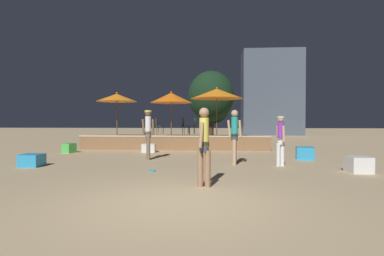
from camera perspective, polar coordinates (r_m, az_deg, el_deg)
ground_plane at (r=5.46m, az=-3.39°, el=-14.19°), size 120.00×120.00×0.00m
wooden_deck at (r=16.25m, az=-3.02°, el=-2.68°), size 9.67×2.53×0.75m
patio_umbrella_0 at (r=15.22m, az=-3.99°, el=5.75°), size 2.12×2.12×2.98m
patio_umbrella_1 at (r=15.17m, az=4.74°, el=6.53°), size 2.62×2.62×3.18m
patio_umbrella_2 at (r=15.96m, az=-14.13°, el=5.61°), size 2.07×2.07×2.96m
cube_seat_0 at (r=12.23m, az=20.70°, el=-4.52°), size 0.75×0.75×0.48m
cube_seat_1 at (r=14.99m, az=-22.36°, el=-3.55°), size 0.60×0.60×0.44m
cube_seat_2 at (r=11.01m, az=-28.19°, el=-5.44°), size 0.64×0.64×0.40m
cube_seat_3 at (r=14.30m, az=-8.20°, el=-3.79°), size 0.65×0.65×0.39m
cube_seat_4 at (r=9.78m, az=29.16°, el=-6.11°), size 0.62×0.62×0.46m
person_0 at (r=10.10m, az=16.50°, el=-1.93°), size 0.27×0.41×1.63m
person_1 at (r=10.07m, az=8.11°, el=-1.21°), size 0.49×0.31×1.84m
person_2 at (r=6.63m, az=2.31°, el=-2.99°), size 0.29×0.56×1.76m
person_3 at (r=11.49m, az=-8.34°, el=-0.53°), size 0.48×0.31×1.89m
bistro_chair_0 at (r=15.83m, az=-1.45°, el=0.69°), size 0.42×0.41×0.90m
bistro_chair_1 at (r=16.18m, az=-6.41°, el=0.69°), size 0.40×0.40×0.90m
bistro_chair_2 at (r=16.78m, az=0.24°, el=0.72°), size 0.41×0.41×0.90m
frisbee_disc at (r=8.87m, az=-7.61°, el=-8.07°), size 0.22×0.22×0.03m
background_tree_0 at (r=20.46m, az=3.64°, el=6.04°), size 3.11×3.11×4.88m
background_tree_1 at (r=25.29m, az=3.83°, el=4.63°), size 3.12×3.12×4.66m
distant_building at (r=33.85m, az=14.85°, el=6.42°), size 6.28×3.52×9.04m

